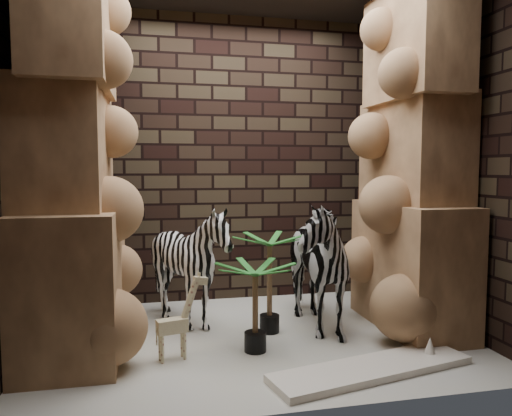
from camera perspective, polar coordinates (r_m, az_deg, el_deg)
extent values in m
plane|color=beige|center=(4.12, -0.25, -15.20)|extent=(3.50, 3.50, 0.00)
plane|color=black|center=(5.11, -3.17, 5.76)|extent=(3.50, 0.00, 3.50)
plane|color=black|center=(2.67, 5.33, 6.78)|extent=(3.50, 0.00, 3.50)
plane|color=black|center=(3.91, -26.34, 5.63)|extent=(0.00, 3.00, 3.00)
plane|color=black|center=(4.57, 21.83, 5.57)|extent=(0.00, 3.00, 3.00)
imported|color=white|center=(4.23, 6.03, -5.27)|extent=(0.66, 1.16, 1.35)
imported|color=white|center=(4.30, -7.85, -7.52)|extent=(1.15, 1.29, 0.99)
cube|color=white|center=(3.57, 13.69, -18.11)|extent=(1.54, 0.68, 0.05)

